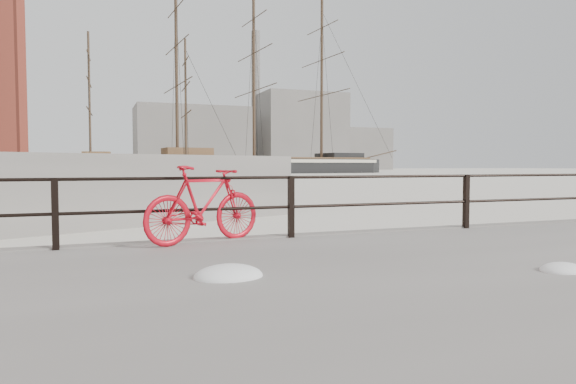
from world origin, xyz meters
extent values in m
plane|color=white|center=(0.00, 0.00, 0.00)|extent=(400.00, 400.00, 0.00)
imported|color=red|center=(-4.95, -0.25, 0.94)|extent=(1.93, 0.91, 1.17)
ellipsoid|color=white|center=(-5.18, -2.68, 0.48)|extent=(0.74, 0.58, 0.26)
ellipsoid|color=white|center=(-1.62, -3.69, 0.44)|extent=(0.53, 0.41, 0.19)
cube|color=gray|center=(20.00, 140.00, 9.00)|extent=(32.00, 18.00, 18.00)
cube|color=gray|center=(55.00, 145.00, 12.00)|extent=(26.00, 20.00, 24.00)
cube|color=gray|center=(78.00, 150.00, 7.00)|extent=(20.00, 16.00, 14.00)
cylinder|color=gray|center=(42.00, 150.00, 22.00)|extent=(2.80, 2.80, 44.00)
camera|label=1|loc=(-6.47, -7.90, 1.53)|focal=32.00mm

